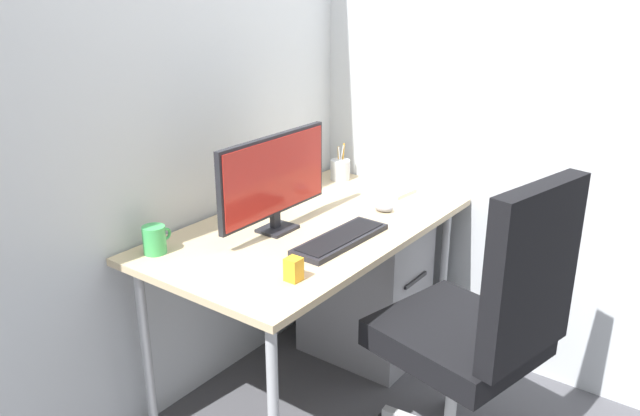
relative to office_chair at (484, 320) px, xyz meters
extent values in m
plane|color=#4C4C51|center=(0.02, 0.75, -0.60)|extent=(8.00, 8.00, 0.00)
cube|color=silver|center=(0.02, 1.16, 0.80)|extent=(3.05, 0.04, 2.80)
cube|color=silver|center=(0.72, 0.50, 0.80)|extent=(0.04, 2.47, 2.80)
cube|color=#D1B78C|center=(0.02, 0.75, 0.15)|extent=(1.34, 0.76, 0.03)
cylinder|color=#B2B5BA|center=(0.62, 0.44, -0.23)|extent=(0.04, 0.04, 0.73)
cylinder|color=#B2B5BA|center=(-0.58, 1.06, -0.23)|extent=(0.04, 0.04, 0.73)
cylinder|color=#B2B5BA|center=(0.62, 1.06, -0.23)|extent=(0.04, 0.04, 0.73)
sphere|color=black|center=(0.27, 0.20, -0.57)|extent=(0.05, 0.05, 0.05)
cube|color=silver|center=(0.15, 0.15, -0.53)|extent=(0.26, 0.14, 0.03)
cylinder|color=silver|center=(0.02, 0.10, -0.34)|extent=(0.04, 0.04, 0.36)
cube|color=black|center=(0.02, 0.10, -0.11)|extent=(0.58, 0.59, 0.10)
cube|color=black|center=(-0.03, -0.15, 0.23)|extent=(0.43, 0.16, 0.58)
cube|color=gray|center=(0.39, 0.72, -0.28)|extent=(0.36, 0.52, 0.64)
cube|color=#262628|center=(0.39, 0.46, -0.15)|extent=(0.18, 0.01, 0.02)
cube|color=black|center=(-0.10, 0.82, 0.17)|extent=(0.14, 0.11, 0.01)
cube|color=black|center=(-0.10, 0.83, 0.20)|extent=(0.04, 0.02, 0.07)
cube|color=black|center=(-0.10, 0.83, 0.38)|extent=(0.58, 0.02, 0.31)
cube|color=#B2261E|center=(-0.10, 0.81, 0.38)|extent=(0.56, 0.01, 0.28)
cube|color=black|center=(-0.05, 0.56, 0.17)|extent=(0.44, 0.15, 0.02)
cube|color=black|center=(-0.05, 0.56, 0.18)|extent=(0.40, 0.13, 0.00)
ellipsoid|color=gray|center=(0.32, 0.59, 0.18)|extent=(0.07, 0.09, 0.04)
cylinder|color=silver|center=(0.58, 0.99, 0.21)|extent=(0.09, 0.09, 0.10)
cylinder|color=silver|center=(0.57, 0.99, 0.27)|extent=(0.03, 0.01, 0.12)
cylinder|color=silver|center=(0.59, 0.99, 0.27)|extent=(0.03, 0.01, 0.12)
torus|color=orange|center=(0.58, 0.99, 0.22)|extent=(0.03, 0.04, 0.01)
cylinder|color=orange|center=(0.60, 0.99, 0.26)|extent=(0.03, 0.01, 0.15)
cylinder|color=orange|center=(0.59, 1.01, 0.25)|extent=(0.01, 0.01, 0.13)
cube|color=silver|center=(0.56, 0.69, 0.17)|extent=(0.16, 0.19, 0.02)
cylinder|color=#3FAD59|center=(-0.52, 1.03, 0.21)|extent=(0.08, 0.08, 0.10)
torus|color=#3FAD59|center=(-0.47, 1.03, 0.22)|extent=(0.05, 0.01, 0.05)
cube|color=orange|center=(-0.39, 0.50, 0.20)|extent=(0.05, 0.05, 0.08)
camera|label=1|loc=(-1.83, -0.67, 1.09)|focal=35.72mm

